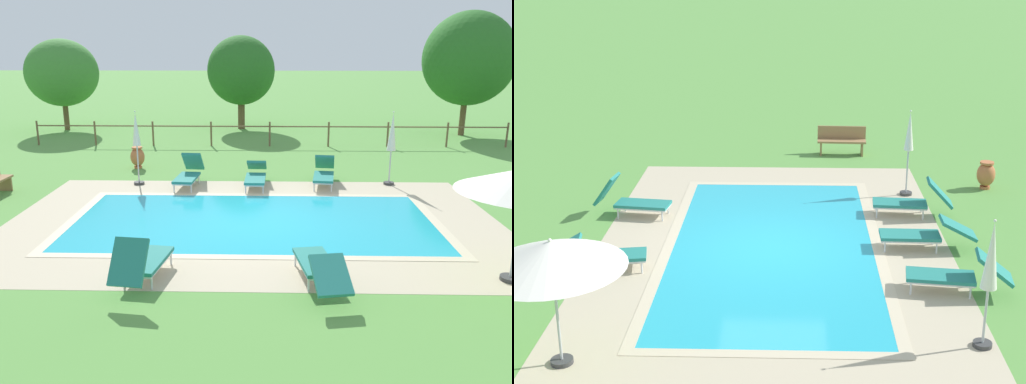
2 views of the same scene
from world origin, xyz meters
The scene contains 14 objects.
ground_plane centered at (0.00, 0.00, 0.00)m, with size 160.00×160.00×0.00m, color #599342.
pool_deck_paving centered at (0.00, 0.00, 0.00)m, with size 12.04×7.73×0.01m, color #BCAD8E.
swimming_pool_water centered at (0.00, 0.00, 0.01)m, with size 8.68×4.37×0.01m, color #23A8C1.
pool_coping_rim centered at (0.00, 0.00, 0.01)m, with size 9.16×4.85×0.01m.
sun_lounger_north_near_steps centered at (2.07, 3.55, 0.37)m, with size 0.85×2.05×0.85m.
sun_lounger_north_mid centered at (1.30, -3.50, 0.36)m, with size 0.92×2.12×0.75m.
sun_lounger_north_far centered at (-2.09, 3.32, 0.39)m, with size 0.74×1.95×0.95m.
sun_lounger_north_end centered at (-1.89, -3.47, 0.40)m, with size 0.83×1.88×1.02m.
sun_lounger_south_near_corner centered at (-0.03, 3.28, 0.35)m, with size 0.65×2.08×0.73m.
patio_umbrella_open_foreground centered at (4.82, -3.25, 1.89)m, with size 2.30×2.30×2.16m.
patio_umbrella_closed_row_west centered at (-3.66, 3.43, 1.51)m, with size 0.32×0.32×2.29m.
patio_umbrella_closed_row_mid_west centered at (4.10, 3.60, 1.49)m, with size 0.32×0.32×2.27m.
wooden_bench_lawn_side centered at (-7.54, 1.95, 0.47)m, with size 0.50×1.52×0.87m.
terracotta_urn_near_fence centered at (-4.24, 5.64, 0.41)m, with size 0.49×0.49×0.76m.
Camera 2 is at (15.20, 0.39, 6.48)m, focal length 52.67 mm.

